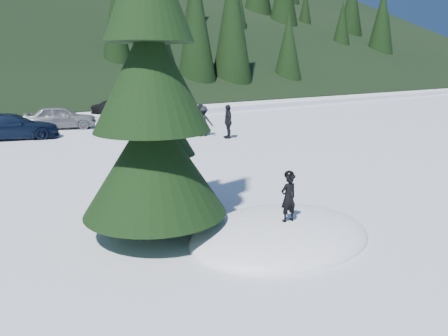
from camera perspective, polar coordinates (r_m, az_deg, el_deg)
ground at (r=10.16m, az=7.39°, el=-8.88°), size 200.00×200.00×0.00m
snow_mound at (r=10.16m, az=7.39°, el=-8.88°), size 4.48×3.52×0.96m
spruce_tall at (r=9.55m, az=-9.50°, el=10.13°), size 3.20×3.20×8.60m
spruce_short at (r=11.37m, az=-8.21°, el=4.49°), size 2.20×2.20×5.37m
child_skier at (r=9.59m, az=8.41°, el=-3.86°), size 0.42×0.31×1.07m
adult_0 at (r=24.10m, az=-3.16°, el=6.24°), size 0.87×0.70×1.74m
adult_1 at (r=23.34m, az=0.51°, el=6.09°), size 0.82×1.14×1.79m
adult_2 at (r=24.08m, az=-2.72°, el=6.14°), size 1.15×1.23×1.66m
car_3 at (r=25.64m, az=-25.92°, el=4.90°), size 4.99×3.25×1.35m
car_4 at (r=28.72m, az=-20.53°, el=6.22°), size 4.46×3.14×1.41m
car_5 at (r=31.88m, az=-12.84°, el=7.43°), size 4.80×3.36×1.50m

